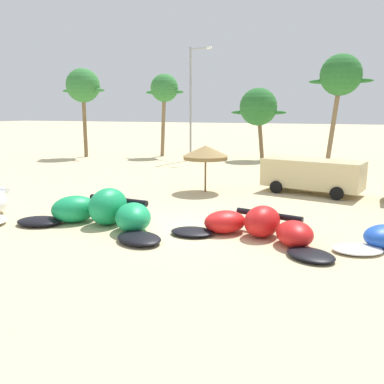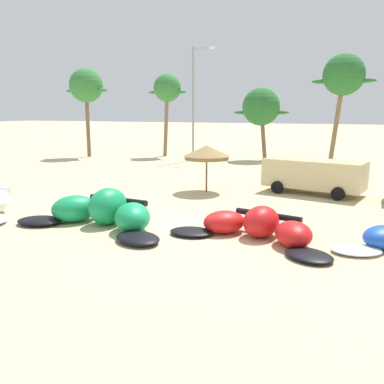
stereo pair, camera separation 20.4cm
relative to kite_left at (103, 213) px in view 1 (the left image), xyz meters
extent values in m
plane|color=beige|center=(3.19, 1.02, -0.56)|extent=(260.00, 260.00, 0.00)
ellipsoid|color=black|center=(-2.48, -0.71, -0.41)|extent=(2.06, 1.71, 0.29)
ellipsoid|color=#199E5B|center=(-1.45, 0.15, -0.02)|extent=(2.18, 2.22, 1.08)
ellipsoid|color=#199E5B|center=(0.04, 0.35, 0.17)|extent=(1.51, 1.93, 1.46)
ellipsoid|color=#199E5B|center=(1.44, -0.17, -0.02)|extent=(2.02, 2.21, 1.08)
ellipsoid|color=black|center=(2.26, -1.23, -0.41)|extent=(2.20, 1.98, 0.29)
cylinder|color=black|center=(0.11, 0.98, 0.30)|extent=(2.80, 0.56, 0.25)
cube|color=black|center=(0.02, 0.17, 0.17)|extent=(1.08, 0.76, 0.04)
ellipsoid|color=black|center=(3.64, 0.26, -0.44)|extent=(1.73, 1.40, 0.22)
ellipsoid|color=red|center=(4.67, 0.94, -0.14)|extent=(1.99, 1.96, 0.83)
ellipsoid|color=red|center=(6.04, 0.98, 0.00)|extent=(1.53, 1.81, 1.12)
ellipsoid|color=red|center=(7.27, 0.36, -0.14)|extent=(1.72, 1.93, 0.83)
ellipsoid|color=black|center=(7.91, -0.69, -0.44)|extent=(1.99, 1.87, 0.22)
cylinder|color=black|center=(6.16, 1.52, 0.12)|extent=(2.55, 0.79, 0.23)
cube|color=black|center=(6.01, 0.82, 0.00)|extent=(1.03, 0.76, 0.04)
ellipsoid|color=white|center=(9.25, 0.43, -0.46)|extent=(1.91, 1.67, 0.20)
ellipsoid|color=blue|center=(10.05, 1.31, -0.19)|extent=(1.86, 1.98, 0.74)
cylinder|color=brown|center=(1.35, 8.09, 0.44)|extent=(0.10, 0.10, 2.00)
cone|color=#9E7F4C|center=(1.35, 8.09, 1.73)|extent=(2.55, 2.55, 0.58)
cylinder|color=olive|center=(1.35, 8.09, 1.34)|extent=(2.42, 2.42, 0.20)
cube|color=beige|center=(6.89, 9.80, 0.53)|extent=(5.54, 3.10, 1.50)
cube|color=black|center=(5.49, 10.10, 0.80)|extent=(1.70, 2.23, 0.56)
cylinder|color=black|center=(5.10, 9.14, -0.22)|extent=(0.72, 0.38, 0.68)
cylinder|color=black|center=(5.53, 11.14, -0.22)|extent=(0.72, 0.38, 0.68)
cylinder|color=black|center=(8.26, 8.46, -0.22)|extent=(0.72, 0.38, 0.68)
cylinder|color=black|center=(8.69, 10.46, -0.22)|extent=(0.72, 0.38, 0.68)
cylinder|color=brown|center=(-15.40, 20.42, 2.83)|extent=(0.39, 0.36, 6.77)
sphere|color=#337A38|center=(-15.39, 20.42, 6.21)|extent=(3.18, 3.18, 3.18)
ellipsoid|color=#337A38|center=(-16.66, 20.42, 5.73)|extent=(2.22, 0.50, 0.36)
ellipsoid|color=#337A38|center=(-14.12, 20.42, 5.73)|extent=(2.22, 0.50, 0.36)
cylinder|color=#7F6647|center=(-8.61, 23.72, 2.73)|extent=(0.70, 0.36, 6.57)
sphere|color=#337A38|center=(-8.45, 23.72, 6.01)|extent=(2.66, 2.66, 2.66)
ellipsoid|color=#337A38|center=(-9.51, 23.72, 5.61)|extent=(1.86, 0.50, 0.36)
ellipsoid|color=#337A38|center=(-7.38, 23.72, 5.61)|extent=(1.86, 0.50, 0.36)
cylinder|color=brown|center=(0.89, 24.15, 1.83)|extent=(0.86, 0.36, 4.78)
sphere|color=#286B2D|center=(0.63, 24.15, 4.21)|extent=(3.36, 3.36, 3.36)
ellipsoid|color=#286B2D|center=(-0.71, 24.15, 3.71)|extent=(2.35, 0.50, 0.36)
ellipsoid|color=#286B2D|center=(1.98, 24.15, 3.71)|extent=(2.35, 0.50, 0.36)
cylinder|color=#7F6647|center=(7.24, 21.67, 3.02)|extent=(0.97, 0.36, 7.15)
sphere|color=#286B2D|center=(7.55, 21.67, 6.59)|extent=(3.17, 3.17, 3.17)
ellipsoid|color=#286B2D|center=(6.28, 21.67, 6.11)|extent=(2.22, 0.50, 0.36)
ellipsoid|color=#286B2D|center=(8.82, 21.67, 6.11)|extent=(2.22, 0.50, 0.36)
cylinder|color=gray|center=(-4.83, 21.40, 4.35)|extent=(0.18, 0.18, 9.81)
cylinder|color=gray|center=(-3.98, 21.40, 9.10)|extent=(1.70, 0.10, 0.10)
ellipsoid|color=silver|center=(-3.13, 21.40, 9.10)|extent=(0.56, 0.24, 0.20)
camera|label=1|loc=(8.92, -13.20, 3.90)|focal=38.63mm
camera|label=2|loc=(9.11, -13.12, 3.90)|focal=38.63mm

